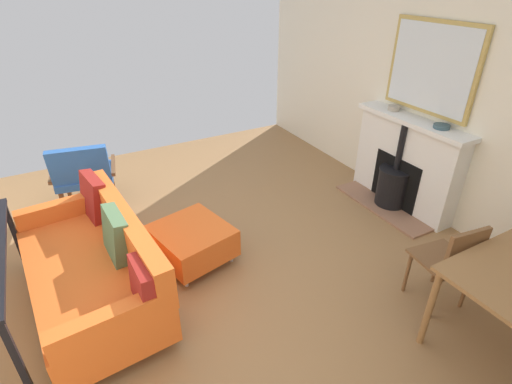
% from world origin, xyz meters
% --- Properties ---
extents(ground_plane, '(5.60, 5.98, 0.01)m').
position_xyz_m(ground_plane, '(0.00, 0.00, -0.00)').
color(ground_plane, olive).
extents(wall_left, '(0.12, 5.98, 2.87)m').
position_xyz_m(wall_left, '(-2.80, 0.00, 1.43)').
color(wall_left, silver).
rests_on(wall_left, ground).
extents(fireplace, '(0.55, 1.41, 1.06)m').
position_xyz_m(fireplace, '(-2.59, 0.02, 0.47)').
color(fireplace, '#93664C').
rests_on(fireplace, ground).
extents(mirror_over_mantel, '(0.04, 1.05, 0.92)m').
position_xyz_m(mirror_over_mantel, '(-2.71, 0.02, 1.57)').
color(mirror_over_mantel, tan).
extents(mantel_bowl_near, '(0.13, 0.13, 0.05)m').
position_xyz_m(mantel_bowl_near, '(-2.62, -0.29, 1.09)').
color(mantel_bowl_near, '#9E9384').
rests_on(mantel_bowl_near, fireplace).
extents(mantel_bowl_far, '(0.16, 0.16, 0.04)m').
position_xyz_m(mantel_bowl_far, '(-2.62, 0.36, 1.08)').
color(mantel_bowl_far, '#334C56').
rests_on(mantel_bowl_far, fireplace).
extents(sofa, '(0.99, 1.81, 0.81)m').
position_xyz_m(sofa, '(0.77, -0.05, 0.34)').
color(sofa, '#B2B2B7').
rests_on(sofa, ground).
extents(ottoman, '(0.77, 0.79, 0.36)m').
position_xyz_m(ottoman, '(-0.09, -0.15, 0.23)').
color(ottoman, '#B2B2B7').
rests_on(ottoman, ground).
extents(armchair_accent, '(0.76, 0.70, 0.84)m').
position_xyz_m(armchair_accent, '(0.63, -1.61, 0.47)').
color(armchair_accent, brown).
rests_on(armchair_accent, ground).
extents(dining_chair_near_fireplace, '(0.45, 0.45, 0.81)m').
position_xyz_m(dining_chair_near_fireplace, '(-1.67, 1.38, 0.49)').
color(dining_chair_near_fireplace, brown).
rests_on(dining_chair_near_fireplace, ground).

